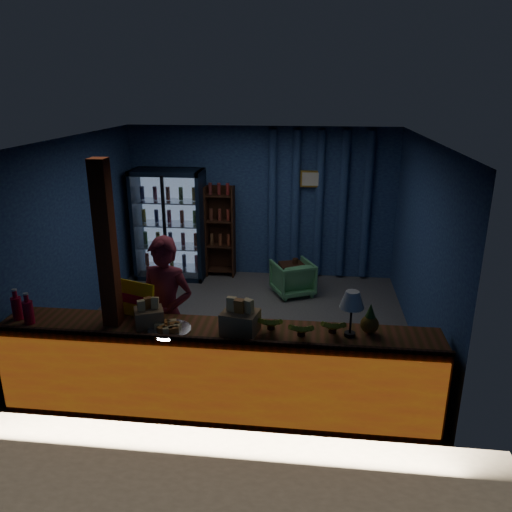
{
  "coord_description": "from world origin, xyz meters",
  "views": [
    {
      "loc": [
        0.9,
        -6.24,
        3.21
      ],
      "look_at": [
        0.19,
        -0.2,
        1.14
      ],
      "focal_mm": 35.0,
      "sensor_mm": 36.0,
      "label": 1
    }
  ],
  "objects_px": {
    "green_chair": "(293,278)",
    "table_lamp": "(352,301)",
    "shopkeeper": "(166,313)",
    "pastry_tray": "(170,329)"
  },
  "relations": [
    {
      "from": "pastry_tray",
      "to": "table_lamp",
      "type": "xyz_separation_m",
      "value": [
        1.74,
        0.1,
        0.34
      ]
    },
    {
      "from": "shopkeeper",
      "to": "pastry_tray",
      "type": "distance_m",
      "value": 0.62
    },
    {
      "from": "green_chair",
      "to": "table_lamp",
      "type": "height_order",
      "value": "table_lamp"
    },
    {
      "from": "shopkeeper",
      "to": "table_lamp",
      "type": "bearing_deg",
      "value": -4.34
    },
    {
      "from": "table_lamp",
      "to": "green_chair",
      "type": "bearing_deg",
      "value": 102.07
    },
    {
      "from": "shopkeeper",
      "to": "table_lamp",
      "type": "relative_size",
      "value": 3.73
    },
    {
      "from": "pastry_tray",
      "to": "table_lamp",
      "type": "height_order",
      "value": "table_lamp"
    },
    {
      "from": "shopkeeper",
      "to": "pastry_tray",
      "type": "bearing_deg",
      "value": -60.9
    },
    {
      "from": "pastry_tray",
      "to": "table_lamp",
      "type": "bearing_deg",
      "value": 3.24
    },
    {
      "from": "green_chair",
      "to": "table_lamp",
      "type": "relative_size",
      "value": 1.33
    }
  ]
}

